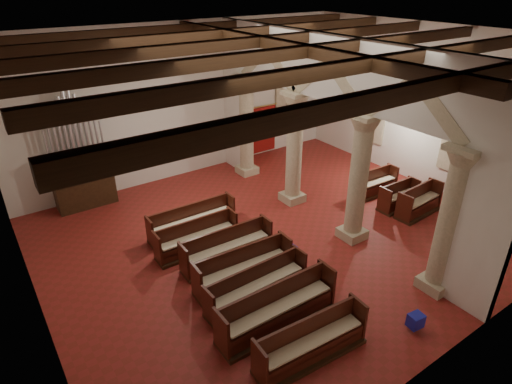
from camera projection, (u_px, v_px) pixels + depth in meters
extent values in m
plane|color=maroon|center=(278.00, 234.00, 13.83)|extent=(14.00, 14.00, 0.00)
plane|color=#321B10|center=(284.00, 39.00, 11.08)|extent=(14.00, 14.00, 0.00)
cube|color=white|center=(187.00, 102.00, 16.83)|extent=(14.00, 0.02, 6.00)
cube|color=white|center=(475.00, 241.00, 8.07)|extent=(14.00, 0.02, 6.00)
cube|color=white|center=(15.00, 216.00, 8.90)|extent=(0.02, 12.00, 6.00)
cube|color=white|center=(428.00, 108.00, 16.01)|extent=(0.02, 12.00, 6.00)
cube|color=#CAB596|center=(434.00, 283.00, 11.39)|extent=(0.75, 0.75, 0.30)
cylinder|color=#CAB596|center=(448.00, 226.00, 10.56)|extent=(0.56, 0.56, 3.30)
cube|color=#CAB596|center=(352.00, 233.00, 13.58)|extent=(0.75, 0.75, 0.30)
cylinder|color=#CAB596|center=(358.00, 182.00, 12.75)|extent=(0.56, 0.56, 3.30)
cube|color=#CAB596|center=(292.00, 197.00, 15.77)|extent=(0.75, 0.75, 0.30)
cylinder|color=#CAB596|center=(294.00, 152.00, 14.94)|extent=(0.56, 0.56, 3.30)
cube|color=#CAB596|center=(247.00, 170.00, 17.96)|extent=(0.75, 0.75, 0.30)
cylinder|color=#CAB596|center=(247.00, 129.00, 17.13)|extent=(0.56, 0.56, 3.30)
cube|color=white|center=(331.00, 69.00, 12.44)|extent=(0.25, 11.90, 1.93)
cube|color=#2D674F|center=(460.00, 140.00, 15.27)|extent=(0.03, 1.00, 2.20)
cube|color=#2D674F|center=(374.00, 113.00, 18.19)|extent=(0.03, 1.00, 2.20)
cube|color=#2D674F|center=(286.00, 102.00, 19.73)|extent=(1.00, 0.03, 2.20)
cube|color=#362111|center=(84.00, 182.00, 15.14)|extent=(2.00, 0.80, 1.80)
cube|color=#362111|center=(78.00, 156.00, 14.69)|extent=(2.10, 0.85, 0.20)
cube|color=#3A2212|center=(102.00, 200.00, 15.79)|extent=(0.48, 0.48, 0.10)
cube|color=#3A2212|center=(100.00, 187.00, 15.55)|extent=(0.24, 0.24, 1.15)
cube|color=#3A2212|center=(98.00, 172.00, 15.21)|extent=(0.53, 0.43, 0.20)
cube|color=#9F1811|center=(261.00, 130.00, 19.40)|extent=(1.60, 0.06, 2.10)
cylinder|color=gold|center=(261.00, 107.00, 18.88)|extent=(1.80, 0.04, 0.04)
cone|color=#362111|center=(295.00, 148.00, 20.45)|extent=(0.35, 0.35, 0.12)
cylinder|color=gold|center=(296.00, 126.00, 19.94)|extent=(0.04, 0.04, 2.32)
cylinder|color=gold|center=(297.00, 103.00, 19.46)|extent=(0.21, 0.66, 0.03)
cube|color=navy|center=(297.00, 114.00, 19.66)|extent=(0.52, 0.16, 0.82)
cube|color=#152F97|center=(416.00, 321.00, 10.00)|extent=(0.38, 0.32, 0.34)
cube|color=navy|center=(317.00, 285.00, 11.17)|extent=(0.33, 0.30, 0.27)
cube|color=#153896|center=(291.00, 252.00, 12.47)|extent=(0.36, 0.30, 0.33)
cylinder|color=white|center=(313.00, 327.00, 9.96)|extent=(1.11, 0.31, 0.11)
cylinder|color=silver|center=(295.00, 347.00, 9.43)|extent=(0.92, 0.39, 0.09)
cube|color=#362111|center=(310.00, 356.00, 9.36)|extent=(2.72, 0.84, 0.10)
cube|color=#431D0E|center=(313.00, 348.00, 9.20)|extent=(2.55, 0.54, 0.44)
cube|color=#431D0E|center=(306.00, 334.00, 9.25)|extent=(2.53, 0.23, 0.92)
cube|color=#431D0E|center=(262.00, 367.00, 8.47)|extent=(0.10, 0.58, 0.92)
cube|color=#431D0E|center=(354.00, 313.00, 9.80)|extent=(0.10, 0.58, 0.92)
cube|color=beige|center=(313.00, 340.00, 9.09)|extent=(2.45, 0.50, 0.05)
cube|color=#362111|center=(278.00, 324.00, 10.21)|extent=(3.11, 0.75, 0.11)
cube|color=#48160F|center=(279.00, 316.00, 10.04)|extent=(2.96, 0.44, 0.48)
cube|color=#48160F|center=(273.00, 301.00, 10.09)|extent=(2.96, 0.09, 1.01)
cube|color=#48160F|center=(221.00, 333.00, 9.20)|extent=(0.08, 0.64, 1.01)
cube|color=#48160F|center=(325.00, 281.00, 10.74)|extent=(0.08, 0.64, 1.01)
cube|color=beige|center=(279.00, 307.00, 9.92)|extent=(2.84, 0.39, 0.05)
cube|color=#362111|center=(257.00, 299.00, 11.00)|extent=(2.90, 0.73, 0.09)
cube|color=#43120E|center=(258.00, 292.00, 10.85)|extent=(2.74, 0.44, 0.42)
cube|color=#43120E|center=(254.00, 280.00, 10.90)|extent=(2.74, 0.13, 0.89)
cube|color=#43120E|center=(208.00, 305.00, 10.08)|extent=(0.08, 0.56, 0.89)
cube|color=#43120E|center=(300.00, 264.00, 11.51)|extent=(0.08, 0.56, 0.89)
cube|color=beige|center=(258.00, 284.00, 10.74)|extent=(2.63, 0.40, 0.05)
cube|color=#362111|center=(244.00, 282.00, 11.59)|extent=(2.80, 0.85, 0.10)
cube|color=#3E1C0D|center=(245.00, 275.00, 11.43)|extent=(2.64, 0.53, 0.46)
cube|color=#3E1C0D|center=(240.00, 262.00, 11.48)|extent=(2.62, 0.20, 0.97)
cube|color=#3E1C0D|center=(198.00, 284.00, 10.68)|extent=(0.10, 0.62, 0.97)
cube|color=#3E1C0D|center=(283.00, 249.00, 12.05)|extent=(0.10, 0.62, 0.97)
cube|color=beige|center=(245.00, 267.00, 11.31)|extent=(2.53, 0.49, 0.05)
cube|color=#362111|center=(228.00, 260.00, 12.47)|extent=(2.79, 0.76, 0.10)
cube|color=#3C0E0C|center=(229.00, 253.00, 12.31)|extent=(2.64, 0.46, 0.44)
cube|color=#3C0E0C|center=(224.00, 243.00, 12.36)|extent=(2.63, 0.14, 0.93)
cube|color=#3C0E0C|center=(184.00, 261.00, 11.56)|extent=(0.08, 0.59, 0.93)
cube|color=#3C0E0C|center=(265.00, 231.00, 12.94)|extent=(0.08, 0.59, 0.93)
cube|color=beige|center=(228.00, 246.00, 12.20)|extent=(2.53, 0.42, 0.05)
cube|color=#362111|center=(198.00, 249.00, 12.99)|extent=(2.57, 0.70, 0.09)
cube|color=#44210E|center=(198.00, 242.00, 12.83)|extent=(2.42, 0.41, 0.43)
cube|color=#44210E|center=(194.00, 232.00, 12.88)|extent=(2.42, 0.10, 0.90)
cube|color=#44210E|center=(157.00, 248.00, 12.14)|extent=(0.07, 0.57, 0.90)
cube|color=#44210E|center=(232.00, 222.00, 13.41)|extent=(0.07, 0.57, 0.90)
cube|color=beige|center=(198.00, 236.00, 12.72)|extent=(2.32, 0.37, 0.05)
cube|color=#362111|center=(193.00, 231.00, 13.86)|extent=(2.91, 0.69, 0.09)
cube|color=#3D100D|center=(194.00, 225.00, 13.71)|extent=(2.76, 0.41, 0.42)
cube|color=#3D100D|center=(190.00, 216.00, 13.76)|extent=(2.75, 0.10, 0.88)
cube|color=#3D100D|center=(150.00, 232.00, 12.93)|extent=(0.07, 0.56, 0.88)
cube|color=#3D100D|center=(230.00, 206.00, 14.37)|extent=(0.07, 0.56, 0.88)
cube|color=beige|center=(193.00, 219.00, 13.60)|extent=(2.65, 0.37, 0.05)
cube|color=#362111|center=(418.00, 212.00, 14.95)|extent=(1.93, 0.80, 0.10)
cube|color=#461C0F|center=(420.00, 206.00, 14.79)|extent=(1.76, 0.50, 0.44)
cube|color=#461C0F|center=(416.00, 197.00, 14.84)|extent=(1.74, 0.17, 0.93)
cube|color=#461C0F|center=(403.00, 207.00, 14.27)|extent=(0.10, 0.59, 0.93)
cube|color=#461C0F|center=(436.00, 192.00, 15.19)|extent=(0.10, 0.59, 0.93)
cube|color=beige|center=(421.00, 200.00, 14.68)|extent=(1.69, 0.45, 0.05)
cube|color=#362111|center=(397.00, 206.00, 15.35)|extent=(1.60, 0.65, 0.09)
cube|color=#4A190F|center=(399.00, 201.00, 15.20)|extent=(1.45, 0.38, 0.41)
cube|color=#4A190F|center=(396.00, 193.00, 15.25)|extent=(1.45, 0.08, 0.87)
cube|color=#4A190F|center=(385.00, 200.00, 14.75)|extent=(0.07, 0.55, 0.87)
cube|color=#4A190F|center=(413.00, 189.00, 15.53)|extent=(0.07, 0.55, 0.87)
cube|color=beige|center=(400.00, 195.00, 15.10)|extent=(1.39, 0.34, 0.05)
cube|color=#362111|center=(375.00, 193.00, 16.30)|extent=(1.84, 0.71, 0.09)
cube|color=#47190F|center=(376.00, 187.00, 16.15)|extent=(1.68, 0.43, 0.42)
cube|color=#47190F|center=(373.00, 180.00, 16.20)|extent=(1.67, 0.12, 0.88)
cube|color=#47190F|center=(360.00, 187.00, 15.64)|extent=(0.08, 0.56, 0.88)
cube|color=#47190F|center=(391.00, 175.00, 16.53)|extent=(0.08, 0.56, 0.88)
cube|color=beige|center=(377.00, 182.00, 16.04)|extent=(1.62, 0.39, 0.05)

